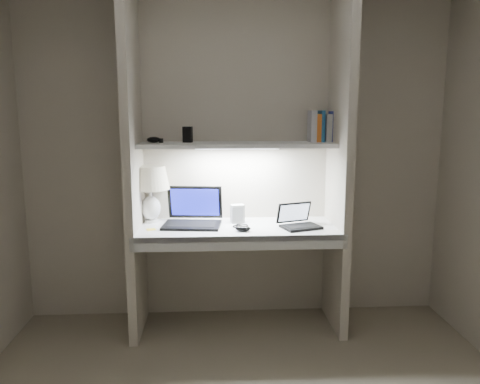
{
  "coord_description": "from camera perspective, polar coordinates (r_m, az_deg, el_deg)",
  "views": [
    {
      "loc": [
        -0.17,
        -2.05,
        1.59
      ],
      "look_at": [
        0.01,
        1.05,
        1.05
      ],
      "focal_mm": 35.0,
      "sensor_mm": 36.0,
      "label": 1
    }
  ],
  "objects": [
    {
      "name": "laptop_netbook",
      "position": [
        3.38,
        7.13,
        -3.59
      ],
      "size": [
        0.32,
        0.3,
        0.17
      ],
      "rotation": [
        0.0,
        0.0,
        0.33
      ],
      "color": "black",
      "rests_on": "desk"
    },
    {
      "name": "alcove_panel_left",
      "position": [
        3.34,
        -12.9,
        3.74
      ],
      "size": [
        0.06,
        0.55,
        2.5
      ],
      "primitive_type": "cube",
      "color": "#BCB0A0",
      "rests_on": "floor"
    },
    {
      "name": "desk",
      "position": [
        3.39,
        -0.28,
        -4.51
      ],
      "size": [
        1.4,
        0.55,
        0.04
      ],
      "primitive_type": "cube",
      "color": "white",
      "rests_on": "alcove_panel_left"
    },
    {
      "name": "speaker",
      "position": [
        3.49,
        -0.32,
        -2.64
      ],
      "size": [
        0.11,
        0.09,
        0.13
      ],
      "primitive_type": "cube",
      "rotation": [
        0.0,
        0.0,
        0.25
      ],
      "color": "silver",
      "rests_on": "desk"
    },
    {
      "name": "desk_apron",
      "position": [
        3.15,
        -0.02,
        -6.22
      ],
      "size": [
        1.46,
        0.03,
        0.1
      ],
      "primitive_type": "cube",
      "color": "silver",
      "rests_on": "desk"
    },
    {
      "name": "back_wall",
      "position": [
        3.58,
        -0.52,
        4.38
      ],
      "size": [
        3.2,
        0.01,
        2.5
      ],
      "primitive_type": "cube",
      "color": "#BCB0A0",
      "rests_on": "floor"
    },
    {
      "name": "shelf_gadget",
      "position": [
        3.44,
        -10.49,
        6.29
      ],
      "size": [
        0.11,
        0.09,
        0.04
      ],
      "primitive_type": "ellipsoid",
      "rotation": [
        0.0,
        0.0,
        0.26
      ],
      "color": "black",
      "rests_on": "shelf"
    },
    {
      "name": "book_row",
      "position": [
        3.55,
        10.13,
        7.81
      ],
      "size": [
        0.22,
        0.15,
        0.23
      ],
      "color": "white",
      "rests_on": "shelf"
    },
    {
      "name": "mouse",
      "position": [
        3.24,
        0.38,
        -4.48
      ],
      "size": [
        0.11,
        0.07,
        0.04
      ],
      "primitive_type": "ellipsoid",
      "rotation": [
        0.0,
        0.0,
        -0.05
      ],
      "color": "black",
      "rests_on": "desk"
    },
    {
      "name": "table_lamp",
      "position": [
        3.52,
        -10.89,
        0.92
      ],
      "size": [
        0.29,
        0.29,
        0.42
      ],
      "color": "white",
      "rests_on": "desk"
    },
    {
      "name": "strip_light",
      "position": [
        3.39,
        -0.37,
        5.4
      ],
      "size": [
        0.6,
        0.04,
        0.02
      ],
      "primitive_type": "cube",
      "color": "white",
      "rests_on": "shelf"
    },
    {
      "name": "sticky_note",
      "position": [
        3.35,
        -10.79,
        -4.51
      ],
      "size": [
        0.08,
        0.08,
        0.0
      ],
      "primitive_type": "cube",
      "rotation": [
        0.0,
        0.0,
        0.31
      ],
      "color": "yellow",
      "rests_on": "desk"
    },
    {
      "name": "alcove_panel_right",
      "position": [
        3.42,
        12.05,
        3.91
      ],
      "size": [
        0.06,
        0.55,
        2.5
      ],
      "primitive_type": "cube",
      "color": "#BCB0A0",
      "rests_on": "floor"
    },
    {
      "name": "laptop_main",
      "position": [
        3.45,
        -5.74,
        -2.96
      ],
      "size": [
        0.44,
        0.39,
        0.27
      ],
      "rotation": [
        0.0,
        0.0,
        -0.11
      ],
      "color": "black",
      "rests_on": "desk"
    },
    {
      "name": "shelf",
      "position": [
        3.39,
        -0.37,
        5.77
      ],
      "size": [
        1.4,
        0.36,
        0.03
      ],
      "primitive_type": "cube",
      "color": "silver",
      "rests_on": "back_wall"
    },
    {
      "name": "shelf_box",
      "position": [
        3.44,
        -6.4,
        6.97
      ],
      "size": [
        0.07,
        0.06,
        0.11
      ],
      "primitive_type": "cube",
      "rotation": [
        0.0,
        0.0,
        -0.17
      ],
      "color": "black",
      "rests_on": "shelf"
    },
    {
      "name": "cable_coil",
      "position": [
        3.38,
        0.2,
        -4.09
      ],
      "size": [
        0.1,
        0.1,
        0.01
      ],
      "primitive_type": "torus",
      "rotation": [
        0.0,
        0.0,
        -0.06
      ],
      "color": "black",
      "rests_on": "desk"
    }
  ]
}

